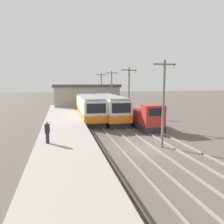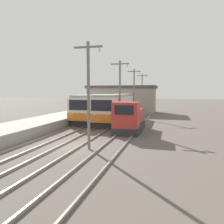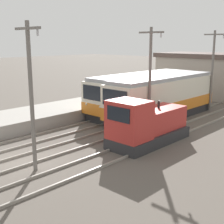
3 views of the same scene
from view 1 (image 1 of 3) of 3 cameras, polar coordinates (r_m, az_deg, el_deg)
name	(u,v)px [view 1 (image 1 of 3)]	position (r m, az deg, el deg)	size (l,w,h in m)	color
ground_plane	(142,148)	(18.71, 7.90, -9.31)	(200.00, 200.00, 0.00)	#564F47
platform_left	(66,148)	(17.40, -11.91, -9.12)	(4.50, 54.00, 0.95)	gray
track_left	(112,149)	(17.95, 0.03, -9.75)	(1.54, 60.00, 0.14)	gray
track_center	(144,147)	(18.76, 8.49, -9.05)	(1.54, 60.00, 0.14)	gray
track_right	(177,145)	(20.03, 16.57, -8.20)	(1.54, 60.00, 0.14)	gray
commuter_train_left	(90,109)	(30.95, -5.84, 0.72)	(2.84, 12.02, 3.52)	#28282B
commuter_train_center	(110,109)	(30.80, -0.52, 0.77)	(2.84, 11.98, 3.57)	#28282B
shunting_locomotive	(147,119)	(25.87, 9.05, -1.75)	(2.40, 5.91, 3.00)	#28282B
catenary_mast_near	(164,101)	(18.45, 13.32, 2.84)	(2.00, 0.20, 7.26)	slate
catenary_mast_mid	(129,94)	(27.17, 4.44, 4.62)	(2.00, 0.20, 7.26)	slate
catenary_mast_far	(112,91)	(36.24, -0.09, 5.49)	(2.00, 0.20, 7.26)	slate
catenary_mast_distant	(101,89)	(45.45, -2.80, 5.99)	(2.00, 0.20, 7.26)	slate
person_on_platform	(47,131)	(16.98, -16.55, -4.86)	(0.38, 0.38, 1.68)	#282833
station_building	(86,97)	(43.02, -6.76, 3.90)	(12.60, 6.30, 4.96)	gray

